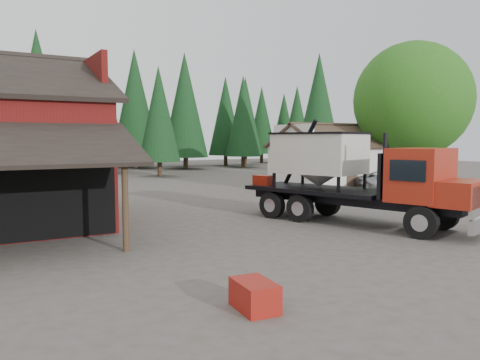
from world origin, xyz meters
TOP-DOWN VIEW (x-y plane):
  - ground at (0.00, 0.00)m, footprint 120.00×120.00m
  - farmhouse at (13.00, 13.00)m, footprint 8.60×6.42m
  - deciduous_tree at (17.01, 9.97)m, footprint 8.00×8.00m
  - conifer_backdrop at (0.00, 42.00)m, footprint 76.00×16.00m
  - near_pine_b at (6.00, 30.00)m, footprint 3.96×3.96m
  - near_pine_c at (22.00, 26.00)m, footprint 4.84×4.84m
  - near_pine_d at (-4.00, 34.00)m, footprint 5.28×5.28m
  - feed_truck at (4.00, 2.06)m, footprint 5.51×10.10m
  - silver_car at (14.00, 8.23)m, footprint 6.15×4.26m
  - equip_box at (-4.81, -4.24)m, footprint 0.80×1.16m

SIDE VIEW (x-z plane):
  - ground at x=0.00m, z-range 0.00..0.00m
  - conifer_backdrop at x=0.00m, z-range -8.00..8.00m
  - equip_box at x=-4.81m, z-range 0.00..0.60m
  - silver_car at x=14.00m, z-range 0.00..1.56m
  - farmhouse at x=13.00m, z-range -0.66..3.99m
  - feed_truck at x=4.00m, z-range -0.14..4.27m
  - near_pine_b at x=6.00m, z-range 0.69..11.09m
  - deciduous_tree at x=17.01m, z-range 0.81..11.01m
  - near_pine_c at x=22.00m, z-range 0.69..13.09m
  - near_pine_d at x=-4.00m, z-range 0.69..14.09m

